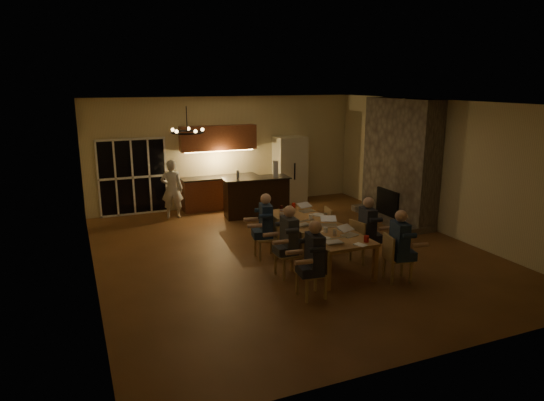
{
  "coord_description": "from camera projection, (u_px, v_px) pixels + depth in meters",
  "views": [
    {
      "loc": [
        -4.21,
        -9.04,
        3.64
      ],
      "look_at": [
        -0.3,
        0.3,
        1.12
      ],
      "focal_mm": 32.0,
      "sensor_mm": 36.0,
      "label": 1
    }
  ],
  "objects": [
    {
      "name": "laptop_e",
      "position": [
        287.0,
        209.0,
        10.75
      ],
      "size": [
        0.41,
        0.4,
        0.23
      ],
      "primitive_type": null,
      "rotation": [
        0.0,
        0.0,
        2.66
      ],
      "color": "silver",
      "rests_on": "dining_table"
    },
    {
      "name": "redcup_mid",
      "position": [
        288.0,
        221.0,
        10.04
      ],
      "size": [
        0.08,
        0.08,
        0.12
      ],
      "primitive_type": "cylinder",
      "color": "#AF140B",
      "rests_on": "dining_table"
    },
    {
      "name": "can_silver",
      "position": [
        335.0,
        233.0,
        9.25
      ],
      "size": [
        0.07,
        0.07,
        0.12
      ],
      "primitive_type": "cylinder",
      "color": "#B2B2B7",
      "rests_on": "dining_table"
    },
    {
      "name": "chair_right_mid",
      "position": [
        363.0,
        241.0,
        9.93
      ],
      "size": [
        0.53,
        0.53,
        0.89
      ],
      "primitive_type": null,
      "rotation": [
        0.0,
        0.0,
        1.8
      ],
      "color": "tan",
      "rests_on": "ground"
    },
    {
      "name": "person_right_near",
      "position": [
        399.0,
        247.0,
        8.84
      ],
      "size": [
        0.7,
        0.7,
        1.38
      ],
      "primitive_type": null,
      "rotation": [
        0.0,
        0.0,
        1.38
      ],
      "color": "navy",
      "rests_on": "ground"
    },
    {
      "name": "plate_far",
      "position": [
        318.0,
        215.0,
        10.68
      ],
      "size": [
        0.27,
        0.27,
        0.02
      ],
      "primitive_type": "cylinder",
      "color": "white",
      "rests_on": "dining_table"
    },
    {
      "name": "chandelier",
      "position": [
        187.0,
        132.0,
        8.5
      ],
      "size": [
        0.58,
        0.58,
        0.03
      ],
      "primitive_type": "torus",
      "color": "black",
      "rests_on": "ceiling"
    },
    {
      "name": "redcup_near",
      "position": [
        366.0,
        239.0,
        8.88
      ],
      "size": [
        0.09,
        0.09,
        0.12
      ],
      "primitive_type": "cylinder",
      "color": "#AF140B",
      "rests_on": "dining_table"
    },
    {
      "name": "mug_back",
      "position": [
        287.0,
        215.0,
        10.47
      ],
      "size": [
        0.08,
        0.08,
        0.1
      ],
      "primitive_type": "cylinder",
      "color": "white",
      "rests_on": "dining_table"
    },
    {
      "name": "right_wall",
      "position": [
        442.0,
        167.0,
        11.67
      ],
      "size": [
        0.04,
        9.0,
        3.2
      ],
      "primitive_type": "cube",
      "color": "beige",
      "rests_on": "ground"
    },
    {
      "name": "laptop_b",
      "position": [
        350.0,
        230.0,
        9.24
      ],
      "size": [
        0.39,
        0.36,
        0.23
      ],
      "primitive_type": null,
      "rotation": [
        0.0,
        0.0,
        0.3
      ],
      "color": "silver",
      "rests_on": "dining_table"
    },
    {
      "name": "fireplace",
      "position": [
        400.0,
        161.0,
        12.63
      ],
      "size": [
        0.58,
        2.5,
        3.2
      ],
      "primitive_type": "cube",
      "color": "#6B6254",
      "rests_on": "ground"
    },
    {
      "name": "chair_right_far",
      "position": [
        336.0,
        227.0,
        10.86
      ],
      "size": [
        0.51,
        0.51,
        0.89
      ],
      "primitive_type": null,
      "rotation": [
        0.0,
        0.0,
        1.41
      ],
      "color": "tan",
      "rests_on": "ground"
    },
    {
      "name": "person_right_mid",
      "position": [
        367.0,
        230.0,
        9.8
      ],
      "size": [
        0.68,
        0.68,
        1.38
      ],
      "primitive_type": null,
      "rotation": [
        0.0,
        0.0,
        1.42
      ],
      "color": "#22252C",
      "rests_on": "ground"
    },
    {
      "name": "mug_front",
      "position": [
        326.0,
        230.0,
        9.46
      ],
      "size": [
        0.08,
        0.08,
        0.1
      ],
      "primitive_type": "cylinder",
      "color": "white",
      "rests_on": "dining_table"
    },
    {
      "name": "person_left_far",
      "position": [
        266.0,
        226.0,
        10.1
      ],
      "size": [
        0.7,
        0.7,
        1.38
      ],
      "primitive_type": null,
      "rotation": [
        0.0,
        0.0,
        -1.76
      ],
      "color": "navy",
      "rests_on": "ground"
    },
    {
      "name": "person_left_near",
      "position": [
        315.0,
        260.0,
        8.16
      ],
      "size": [
        0.67,
        0.67,
        1.38
      ],
      "primitive_type": null,
      "rotation": [
        0.0,
        0.0,
        -1.69
      ],
      "color": "#22252C",
      "rests_on": "ground"
    },
    {
      "name": "chair_left_far",
      "position": [
        266.0,
        237.0,
        10.13
      ],
      "size": [
        0.48,
        0.48,
        0.89
      ],
      "primitive_type": null,
      "rotation": [
        0.0,
        0.0,
        -1.66
      ],
      "color": "tan",
      "rests_on": "ground"
    },
    {
      "name": "can_cola",
      "position": [
        281.0,
        208.0,
        11.03
      ],
      "size": [
        0.07,
        0.07,
        0.12
      ],
      "primitive_type": "cylinder",
      "color": "#3F0F0C",
      "rests_on": "dining_table"
    },
    {
      "name": "back_wall",
      "position": [
        226.0,
        152.0,
        14.21
      ],
      "size": [
        8.0,
        0.04,
        3.2
      ],
      "primitive_type": "cube",
      "color": "beige",
      "rests_on": "ground"
    },
    {
      "name": "plate_near",
      "position": [
        344.0,
        229.0,
        9.63
      ],
      "size": [
        0.25,
        0.25,
        0.02
      ],
      "primitive_type": "cylinder",
      "color": "white",
      "rests_on": "dining_table"
    },
    {
      "name": "chair_left_mid",
      "position": [
        288.0,
        254.0,
        9.18
      ],
      "size": [
        0.47,
        0.47,
        0.89
      ],
      "primitive_type": null,
      "rotation": [
        0.0,
        0.0,
        -1.51
      ],
      "color": "tan",
      "rests_on": "ground"
    },
    {
      "name": "french_doors",
      "position": [
        133.0,
        177.0,
        13.29
      ],
      "size": [
        1.86,
        0.08,
        2.1
      ],
      "primitive_type": "cube",
      "color": "black",
      "rests_on": "ground"
    },
    {
      "name": "dining_table",
      "position": [
        315.0,
        243.0,
        10.01
      ],
      "size": [
        1.1,
        2.99,
        0.75
      ],
      "primitive_type": "cube",
      "color": "#AC7E44",
      "rests_on": "ground"
    },
    {
      "name": "left_wall",
      "position": [
        87.0,
        198.0,
        8.66
      ],
      "size": [
        0.04,
        9.0,
        3.2
      ],
      "primitive_type": "cube",
      "color": "beige",
      "rests_on": "ground"
    },
    {
      "name": "person_left_mid",
      "position": [
        289.0,
        241.0,
        9.14
      ],
      "size": [
        0.61,
        0.61,
        1.38
      ],
      "primitive_type": null,
      "rotation": [
        0.0,
        0.0,
        -1.59
      ],
      "color": "#35393F",
      "rests_on": "ground"
    },
    {
      "name": "refrigerator",
      "position": [
        290.0,
        170.0,
        14.74
      ],
      "size": [
        0.9,
        0.68,
        2.0
      ],
      "primitive_type": "cube",
      "color": "beige",
      "rests_on": "ground"
    },
    {
      "name": "bar_bottle",
      "position": [
        238.0,
        175.0,
        12.88
      ],
      "size": [
        0.08,
        0.08,
        0.24
      ],
      "primitive_type": "cylinder",
      "color": "#99999E",
      "rests_on": "bar_island"
    },
    {
      "name": "redcup_far",
      "position": [
        294.0,
        205.0,
        11.26
      ],
      "size": [
        0.08,
        0.08,
        0.12
      ],
      "primitive_type": "cylinder",
      "color": "#AF140B",
      "rests_on": "dining_table"
    },
    {
      "name": "ceiling",
      "position": [
        291.0,
        102.0,
        9.77
      ],
      "size": [
        8.0,
        9.0,
        0.04
      ],
      "primitive_type": "cube",
      "color": "white",
      "rests_on": "back_wall"
    },
    {
      "name": "laptop_f",
      "position": [
        307.0,
        206.0,
        10.96
      ],
      "size": [
        0.37,
        0.34,
        0.23
      ],
      "primitive_type": null,
      "rotation": [
        0.0,
        0.0,
        0.19
      ],
      "color": "silver",
      "rests_on": "dining_table"
    },
    {
      "name": "mug_mid",
      "position": [
        311.0,
        216.0,
        10.39
      ],
      "size": [
        0.09,
        0.09,
        0.1
      ],
      "primitive_type": "cylinder",
      "color": "white",
      "rests_on": "dining_table"
    },
    {
      "name": "chair_right_near",
      "position": [
        398.0,
        258.0,
        8.96
      ],
      "size": [
        0.52,
        0.52,
        0.89
      ],
      "primitive_type": null,
      "rotation": [
        0.0,
        0.0,
        1.37
      ],
      "color": "tan",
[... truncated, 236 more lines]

